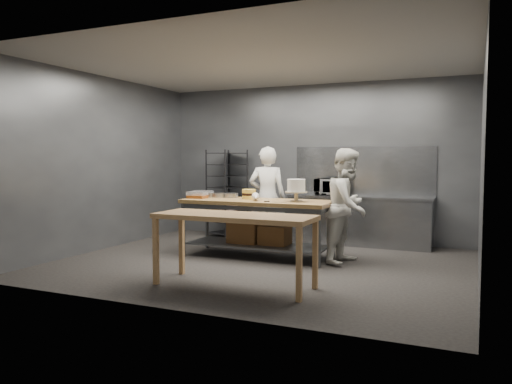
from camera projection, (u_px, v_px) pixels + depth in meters
ground at (261, 263)px, 7.54m from camera, size 6.00×6.00×0.00m
back_wall at (312, 162)px, 9.71m from camera, size 6.00×0.04×3.00m
work_table at (257, 221)px, 7.99m from camera, size 2.40×0.90×0.92m
near_counter at (234, 221)px, 6.13m from camera, size 2.00×0.70×0.90m
back_counter at (359, 220)px, 9.09m from camera, size 2.60×0.60×0.90m
splashback_panel at (363, 171)px, 9.30m from camera, size 2.60×0.02×0.90m
speed_rack at (227, 194)px, 10.06m from camera, size 0.78×0.82×1.75m
chef_behind at (267, 197)px, 8.77m from camera, size 0.73×0.57×1.79m
chef_right at (348, 206)px, 7.53m from camera, size 0.79×0.94×1.73m
microwave at (330, 187)px, 9.27m from camera, size 0.54×0.37×0.30m
frosted_cake_stand at (296, 187)px, 7.62m from camera, size 0.34×0.34×0.35m
layer_cake at (249, 194)px, 8.09m from camera, size 0.22×0.22×0.16m
cake_pans at (220, 195)px, 8.47m from camera, size 0.62×0.30×0.07m
piping_bag at (256, 197)px, 7.74m from camera, size 0.27×0.40×0.12m
offset_spatula at (272, 202)px, 7.56m from camera, size 0.36×0.02×0.02m
pastry_clamshells at (200, 194)px, 8.39m from camera, size 0.36×0.47×0.11m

